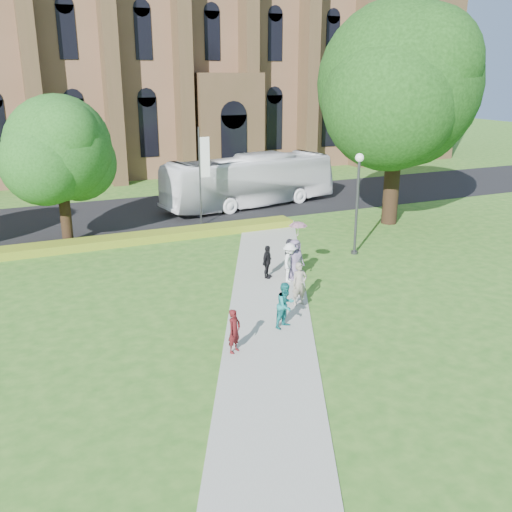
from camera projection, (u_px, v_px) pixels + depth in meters
name	position (u px, v px, depth m)	size (l,w,h in m)	color
ground	(281.00, 327.00, 21.34)	(160.00, 160.00, 0.00)	#2E651E
road	(151.00, 212.00, 38.74)	(160.00, 10.00, 0.02)	black
footpath	(269.00, 316.00, 22.21)	(3.20, 30.00, 0.04)	#B2B2A8
flower_hedge	(145.00, 237.00, 31.99)	(18.00, 1.40, 0.45)	#A7AE22
cathedral	(195.00, 30.00, 55.74)	(52.60, 18.25, 28.00)	brown
streetlamp	(358.00, 192.00, 28.86)	(0.44, 0.44, 5.24)	#38383D
large_tree	(399.00, 85.00, 33.32)	(9.60, 9.60, 13.20)	#332114
street_tree_1	(59.00, 149.00, 30.04)	(5.60, 5.60, 8.05)	#332114
banner_pole_0	(202.00, 171.00, 34.33)	(0.70, 0.10, 6.00)	#38383D
tour_coach	(250.00, 181.00, 39.90)	(3.00, 12.81, 3.57)	white
pedestrian_0	(234.00, 331.00, 19.12)	(0.56, 0.37, 1.54)	#4C1113
pedestrian_1	(286.00, 305.00, 20.96)	(0.85, 0.66, 1.75)	#177476
pedestrian_2	(290.00, 262.00, 25.60)	(1.16, 0.66, 1.79)	silver
pedestrian_3	(267.00, 262.00, 26.06)	(0.91, 0.38, 1.54)	black
pedestrian_4	(295.00, 259.00, 25.90)	(0.91, 0.59, 1.87)	slate
pedestrian_5	(290.00, 254.00, 27.16)	(1.42, 0.45, 1.53)	#2B2B34
pedestrian_6	(299.00, 284.00, 23.03)	(0.65, 0.43, 1.78)	gray
parasol	(298.00, 231.00, 25.66)	(0.79, 0.79, 0.70)	#E7A3C3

